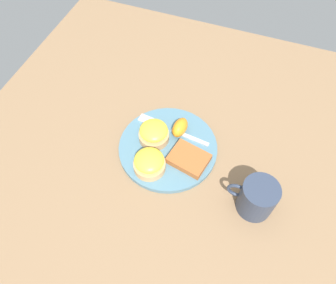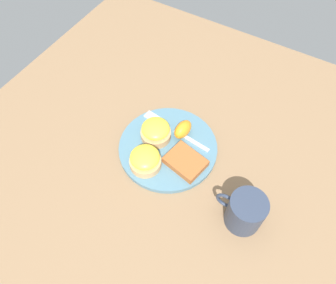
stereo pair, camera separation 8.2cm
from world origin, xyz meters
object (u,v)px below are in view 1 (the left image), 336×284
object	(u,v)px
sandwich_benedict_right	(149,163)
fork	(169,129)
sandwich_benedict_left	(154,133)
hashbrown_patty	(189,159)
cup	(257,198)
orange_wedge	(180,127)

from	to	relation	value
sandwich_benedict_right	fork	world-z (taller)	sandwich_benedict_right
sandwich_benedict_left	sandwich_benedict_right	world-z (taller)	same
hashbrown_patty	cup	world-z (taller)	cup
sandwich_benedict_left	sandwich_benedict_right	distance (m)	0.09
fork	orange_wedge	bearing A→B (deg)	-178.59
sandwich_benedict_right	fork	bearing A→B (deg)	-91.20
sandwich_benedict_right	hashbrown_patty	xyz separation A→B (m)	(-0.09, -0.05, -0.02)
orange_wedge	sandwich_benedict_left	bearing A→B (deg)	37.05
sandwich_benedict_left	cup	bearing A→B (deg)	162.46
fork	cup	xyz separation A→B (m)	(-0.26, 0.13, 0.03)
sandwich_benedict_right	hashbrown_patty	bearing A→B (deg)	-147.89
hashbrown_patty	orange_wedge	xyz separation A→B (m)	(0.05, -0.08, 0.01)
sandwich_benedict_left	sandwich_benedict_right	size ratio (longest dim) A/B	1.00
fork	sandwich_benedict_left	bearing A→B (deg)	59.34
sandwich_benedict_right	hashbrown_patty	size ratio (longest dim) A/B	0.84
sandwich_benedict_left	hashbrown_patty	size ratio (longest dim) A/B	0.84
sandwich_benedict_left	fork	world-z (taller)	sandwich_benedict_left
orange_wedge	sandwich_benedict_right	bearing A→B (deg)	74.98
cup	orange_wedge	bearing A→B (deg)	-30.18
sandwich_benedict_left	fork	distance (m)	0.05
sandwich_benedict_left	orange_wedge	bearing A→B (deg)	-142.95
hashbrown_patty	cup	xyz separation A→B (m)	(-0.18, 0.06, 0.02)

